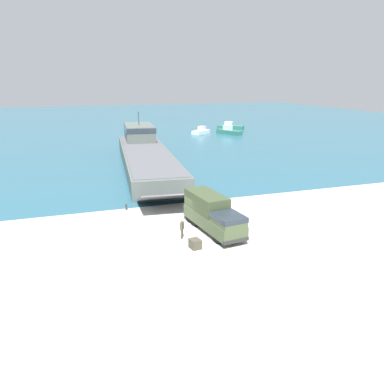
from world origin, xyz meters
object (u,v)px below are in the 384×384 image
(military_truck, at_px, (213,214))
(cargo_crate, at_px, (195,244))
(moored_boat_c, at_px, (230,127))
(soldier_on_ramp, at_px, (182,228))
(moored_boat_b, at_px, (229,131))
(landing_craft, at_px, (145,152))
(mooring_bollard, at_px, (126,206))
(moored_boat_a, at_px, (201,131))

(military_truck, height_order, cargo_crate, military_truck)
(moored_boat_c, bearing_deg, soldier_on_ramp, 10.77)
(military_truck, height_order, moored_boat_b, military_truck)
(military_truck, bearing_deg, cargo_crate, -48.49)
(landing_craft, height_order, moored_boat_b, landing_craft)
(mooring_bollard, relative_size, cargo_crate, 0.71)
(military_truck, xyz_separation_m, moored_boat_b, (27.38, 59.36, -0.91))
(moored_boat_b, height_order, cargo_crate, moored_boat_b)
(military_truck, relative_size, moored_boat_b, 1.11)
(landing_craft, relative_size, military_truck, 5.19)
(moored_boat_b, height_order, mooring_bollard, moored_boat_b)
(landing_craft, height_order, moored_boat_c, landing_craft)
(soldier_on_ramp, distance_m, moored_boat_a, 67.84)
(landing_craft, relative_size, soldier_on_ramp, 23.99)
(landing_craft, bearing_deg, military_truck, -84.39)
(moored_boat_a, relative_size, cargo_crate, 5.92)
(landing_craft, height_order, military_truck, landing_craft)
(military_truck, bearing_deg, mooring_bollard, -148.47)
(mooring_bollard, height_order, cargo_crate, cargo_crate)
(moored_boat_a, xyz_separation_m, mooring_bollard, (-27.62, -54.20, -0.28))
(soldier_on_ramp, xyz_separation_m, moored_boat_a, (24.08, 63.42, -0.39))
(moored_boat_a, xyz_separation_m, moored_boat_b, (6.53, -3.13, 0.10))
(moored_boat_b, bearing_deg, soldier_on_ramp, 36.64)
(mooring_bollard, bearing_deg, landing_craft, 73.94)
(soldier_on_ramp, height_order, mooring_bollard, soldier_on_ramp)
(landing_craft, bearing_deg, mooring_bollard, -100.78)
(military_truck, bearing_deg, moored_boat_c, 147.45)
(moored_boat_a, height_order, mooring_bollard, moored_boat_a)
(military_truck, xyz_separation_m, moored_boat_a, (20.85, 62.49, -1.01))
(moored_boat_b, bearing_deg, mooring_bollard, 29.79)
(moored_boat_b, height_order, moored_boat_c, moored_boat_b)
(landing_craft, relative_size, mooring_bollard, 63.32)
(landing_craft, bearing_deg, moored_boat_a, 61.39)
(moored_boat_b, bearing_deg, moored_boat_a, -52.00)
(military_truck, height_order, mooring_bollard, military_truck)
(cargo_crate, bearing_deg, moored_boat_b, 64.27)
(landing_craft, xyz_separation_m, military_truck, (0.18, -31.19, -0.24))
(moored_boat_a, bearing_deg, soldier_on_ramp, 122.87)
(landing_craft, distance_m, moored_boat_c, 50.13)
(moored_boat_c, bearing_deg, military_truck, 12.62)
(landing_craft, distance_m, military_truck, 31.19)
(landing_craft, distance_m, soldier_on_ramp, 32.28)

